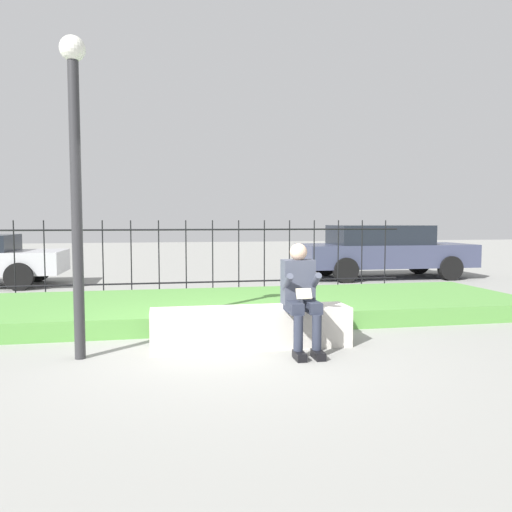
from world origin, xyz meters
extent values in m
plane|color=gray|center=(0.00, 0.00, 0.00)|extent=(60.00, 60.00, 0.00)
cube|color=beige|center=(0.32, 0.00, 0.25)|extent=(2.46, 0.51, 0.50)
cube|color=#9B978F|center=(0.32, 0.00, 0.04)|extent=(2.36, 0.47, 0.08)
cube|color=black|center=(0.75, -0.66, 0.04)|extent=(0.11, 0.26, 0.09)
cylinder|color=#282D3D|center=(0.75, -0.60, 0.29)|extent=(0.11, 0.11, 0.41)
cube|color=#282D3D|center=(0.75, -0.39, 0.56)|extent=(0.15, 0.42, 0.13)
cube|color=black|center=(0.97, -0.66, 0.04)|extent=(0.11, 0.26, 0.09)
cylinder|color=#282D3D|center=(0.97, -0.60, 0.29)|extent=(0.11, 0.11, 0.41)
cube|color=#282D3D|center=(0.97, -0.39, 0.56)|extent=(0.15, 0.42, 0.13)
cube|color=#424756|center=(0.86, -0.18, 0.83)|extent=(0.38, 0.24, 0.54)
sphere|color=#DBB293|center=(0.86, -0.20, 1.19)|extent=(0.21, 0.21, 0.21)
cylinder|color=#424756|center=(0.69, -0.34, 0.85)|extent=(0.08, 0.29, 0.24)
cylinder|color=#424756|center=(1.04, -0.34, 0.85)|extent=(0.08, 0.29, 0.24)
cube|color=beige|center=(0.86, -0.44, 0.72)|extent=(0.18, 0.09, 0.13)
cube|color=#569342|center=(0.00, 2.14, 0.13)|extent=(10.60, 2.88, 0.27)
cylinder|color=black|center=(0.00, 4.11, 0.31)|extent=(8.60, 0.03, 0.03)
cylinder|color=black|center=(0.00, 4.11, 1.38)|extent=(8.60, 0.03, 0.03)
cylinder|color=black|center=(-3.50, 4.11, 0.79)|extent=(0.02, 0.02, 1.57)
cylinder|color=black|center=(-2.96, 4.11, 0.79)|extent=(0.02, 0.02, 1.57)
cylinder|color=black|center=(-2.42, 4.11, 0.79)|extent=(0.02, 0.02, 1.57)
cylinder|color=black|center=(-1.88, 4.11, 0.79)|extent=(0.02, 0.02, 1.57)
cylinder|color=black|center=(-1.34, 4.11, 0.79)|extent=(0.02, 0.02, 1.57)
cylinder|color=black|center=(-0.81, 4.11, 0.79)|extent=(0.02, 0.02, 1.57)
cylinder|color=black|center=(-0.27, 4.11, 0.79)|extent=(0.02, 0.02, 1.57)
cylinder|color=black|center=(0.27, 4.11, 0.79)|extent=(0.02, 0.02, 1.57)
cylinder|color=black|center=(0.81, 4.11, 0.79)|extent=(0.02, 0.02, 1.57)
cylinder|color=black|center=(1.34, 4.11, 0.79)|extent=(0.02, 0.02, 1.57)
cylinder|color=black|center=(1.88, 4.11, 0.79)|extent=(0.02, 0.02, 1.57)
cylinder|color=black|center=(2.42, 4.11, 0.79)|extent=(0.02, 0.02, 1.57)
cylinder|color=black|center=(2.96, 4.11, 0.79)|extent=(0.02, 0.02, 1.57)
cylinder|color=black|center=(3.50, 4.11, 0.79)|extent=(0.02, 0.02, 1.57)
cylinder|color=black|center=(4.03, 4.11, 0.79)|extent=(0.02, 0.02, 1.57)
cylinder|color=black|center=(-3.90, 5.92, 0.31)|extent=(0.63, 0.21, 0.63)
cylinder|color=black|center=(-3.88, 7.55, 0.31)|extent=(0.63, 0.21, 0.63)
cube|color=#383D56|center=(5.25, 6.65, 0.62)|extent=(4.67, 1.74, 0.60)
cube|color=black|center=(5.06, 6.65, 1.18)|extent=(2.57, 1.52, 0.51)
cylinder|color=black|center=(6.68, 5.80, 0.32)|extent=(0.64, 0.21, 0.64)
cylinder|color=black|center=(6.70, 7.46, 0.32)|extent=(0.64, 0.21, 0.64)
cylinder|color=black|center=(3.80, 5.83, 0.32)|extent=(0.64, 0.21, 0.64)
cylinder|color=black|center=(3.81, 7.49, 0.32)|extent=(0.64, 0.21, 0.64)
cylinder|color=#2D2D30|center=(-1.69, -0.13, 1.68)|extent=(0.12, 0.12, 3.36)
sphere|color=white|center=(-1.69, -0.13, 3.44)|extent=(0.28, 0.28, 0.28)
camera|label=1|loc=(-0.77, -5.99, 1.57)|focal=35.00mm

